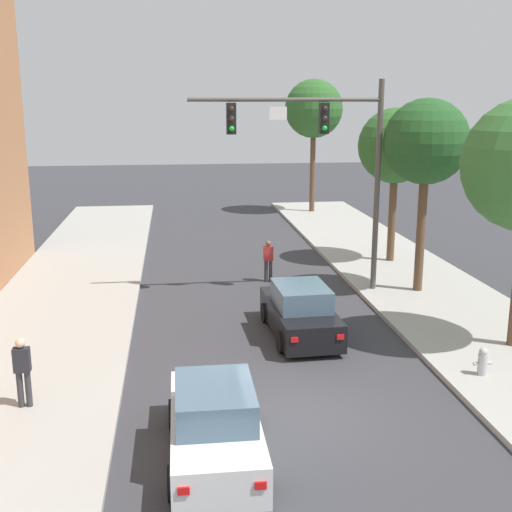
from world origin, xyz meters
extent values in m
plane|color=#38383D|center=(0.00, 0.00, 0.00)|extent=(120.00, 120.00, 0.00)
cylinder|color=#514C47|center=(4.60, 9.10, 3.90)|extent=(0.20, 0.20, 7.50)
cylinder|color=#514C47|center=(1.26, 9.10, 6.95)|extent=(6.68, 0.14, 0.14)
cube|color=black|center=(2.59, 9.10, 6.33)|extent=(0.32, 0.28, 1.05)
sphere|color=#2D2823|center=(2.59, 8.95, 6.66)|extent=(0.18, 0.18, 0.18)
sphere|color=#2D2823|center=(2.59, 8.95, 6.33)|extent=(0.18, 0.18, 0.18)
sphere|color=green|center=(2.59, 8.95, 6.00)|extent=(0.18, 0.18, 0.18)
cube|color=black|center=(-0.61, 9.10, 6.33)|extent=(0.32, 0.28, 1.05)
sphere|color=#2D2823|center=(-0.61, 8.95, 6.66)|extent=(0.18, 0.18, 0.18)
sphere|color=#2D2823|center=(-0.61, 8.95, 6.33)|extent=(0.18, 0.18, 0.18)
sphere|color=green|center=(-0.61, 8.95, 6.00)|extent=(0.18, 0.18, 0.18)
cube|color=white|center=(0.99, 9.08, 6.50)|extent=(0.60, 0.03, 0.44)
cube|color=black|center=(1.03, 5.03, 0.56)|extent=(1.85, 4.26, 0.80)
cube|color=slate|center=(1.04, 4.88, 1.28)|extent=(1.57, 2.05, 0.64)
cylinder|color=black|center=(0.18, 6.30, 0.32)|extent=(0.24, 0.65, 0.64)
cylinder|color=black|center=(1.79, 6.36, 0.32)|extent=(0.24, 0.65, 0.64)
cylinder|color=black|center=(0.27, 3.70, 0.32)|extent=(0.24, 0.65, 0.64)
cylinder|color=black|center=(1.89, 3.76, 0.32)|extent=(0.24, 0.65, 0.64)
cube|color=red|center=(0.47, 2.89, 0.68)|extent=(0.20, 0.05, 0.14)
cube|color=red|center=(1.75, 2.93, 0.68)|extent=(0.20, 0.05, 0.14)
cube|color=silver|center=(-1.96, -1.54, 0.56)|extent=(1.72, 4.21, 0.80)
cube|color=slate|center=(-1.96, -1.69, 1.28)|extent=(1.51, 2.01, 0.64)
cylinder|color=black|center=(-2.76, -0.23, 0.32)|extent=(0.22, 0.64, 0.64)
cylinder|color=black|center=(-1.14, -0.24, 0.32)|extent=(0.22, 0.64, 0.64)
cylinder|color=black|center=(-2.77, -2.84, 0.32)|extent=(0.22, 0.64, 0.64)
cylinder|color=black|center=(-1.16, -2.85, 0.32)|extent=(0.22, 0.64, 0.64)
cube|color=red|center=(-2.61, -3.66, 0.68)|extent=(0.20, 0.04, 0.14)
cube|color=red|center=(-1.33, -3.66, 0.68)|extent=(0.20, 0.04, 0.14)
cylinder|color=#333338|center=(-6.19, 0.91, 0.57)|extent=(0.14, 0.14, 0.85)
cylinder|color=#333338|center=(-6.01, 0.91, 0.57)|extent=(0.14, 0.14, 0.85)
cube|color=#26262D|center=(-6.10, 0.91, 1.28)|extent=(0.36, 0.22, 0.56)
sphere|color=beige|center=(-6.10, 0.91, 1.68)|extent=(0.22, 0.22, 0.22)
cylinder|color=#333338|center=(0.88, 11.04, 0.42)|extent=(0.14, 0.14, 0.85)
cylinder|color=#333338|center=(1.06, 11.04, 0.42)|extent=(0.14, 0.14, 0.85)
cube|color=#B72D2D|center=(0.97, 11.04, 1.13)|extent=(0.36, 0.22, 0.56)
sphere|color=brown|center=(0.97, 11.04, 1.53)|extent=(0.22, 0.22, 0.22)
cylinder|color=#B2B2B7|center=(5.00, 1.24, 0.43)|extent=(0.24, 0.24, 0.55)
sphere|color=#B2B2B7|center=(5.00, 1.24, 0.76)|extent=(0.22, 0.22, 0.22)
cylinder|color=#B2B2B7|center=(4.82, 1.24, 0.45)|extent=(0.12, 0.09, 0.09)
cylinder|color=#B2B2B7|center=(5.18, 1.24, 0.45)|extent=(0.12, 0.09, 0.09)
cylinder|color=brown|center=(6.16, 8.69, 2.28)|extent=(0.32, 0.32, 4.26)
sphere|color=#235123|center=(6.16, 8.69, 5.53)|extent=(2.99, 2.99, 2.99)
cylinder|color=brown|center=(6.66, 13.21, 2.03)|extent=(0.32, 0.32, 3.76)
sphere|color=#2D6028|center=(6.66, 13.21, 5.09)|extent=(3.15, 3.15, 3.15)
cylinder|color=brown|center=(6.00, 26.33, 2.64)|extent=(0.32, 0.32, 4.98)
sphere|color=#2D6028|center=(6.00, 26.33, 6.46)|extent=(3.53, 3.53, 3.53)
camera|label=1|loc=(-2.62, -13.08, 6.90)|focal=45.21mm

